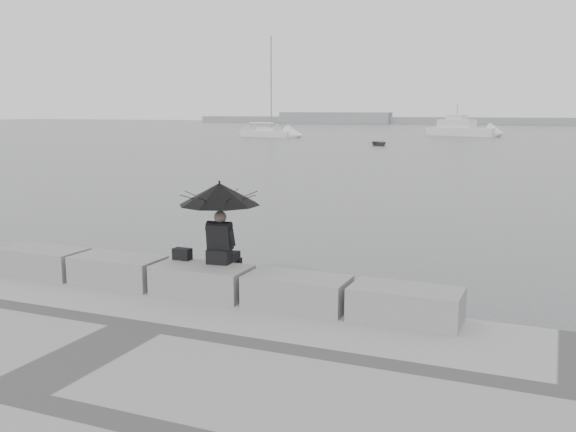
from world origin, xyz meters
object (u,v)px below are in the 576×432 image
at_px(sailboat_left, 268,133).
at_px(motor_cruiser, 463,129).
at_px(dinghy, 379,143).
at_px(seated_person, 219,202).

distance_m(sailboat_left, motor_cruiser, 26.36).
distance_m(motor_cruiser, dinghy, 27.23).
bearing_deg(motor_cruiser, dinghy, -79.74).
xyz_separation_m(seated_person, motor_cruiser, (-7.25, 80.37, -1.15)).
distance_m(sailboat_left, dinghy, 23.26).
relative_size(seated_person, motor_cruiser, 0.14).
bearing_deg(dinghy, motor_cruiser, 45.18).
bearing_deg(seated_person, sailboat_left, 107.23).
relative_size(sailboat_left, motor_cruiser, 1.29).
height_order(sailboat_left, dinghy, sailboat_left).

